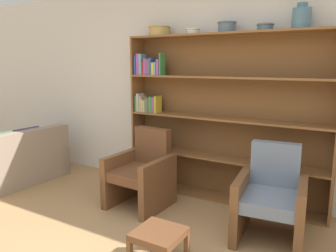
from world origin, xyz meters
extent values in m
cube|color=silver|center=(0.00, 2.45, 1.38)|extent=(12.00, 0.06, 2.75)
cube|color=brown|center=(-1.28, 2.26, 1.03)|extent=(0.02, 0.30, 2.06)
cube|color=brown|center=(-0.02, 2.26, 2.04)|extent=(2.50, 0.30, 0.03)
cube|color=brown|center=(-0.02, 2.26, 0.01)|extent=(2.50, 0.30, 0.03)
cube|color=brown|center=(-0.02, 2.41, 1.03)|extent=(2.50, 0.01, 2.06)
cube|color=#669EB2|center=(-1.23, 2.20, 0.13)|extent=(0.04, 0.14, 0.20)
cube|color=red|center=(-1.19, 2.23, 0.12)|extent=(0.03, 0.20, 0.20)
cube|color=white|center=(-1.15, 2.20, 0.15)|extent=(0.03, 0.13, 0.25)
cube|color=#7F6B4C|center=(-1.12, 2.23, 0.11)|extent=(0.03, 0.19, 0.17)
cube|color=orange|center=(-1.08, 2.20, 0.15)|extent=(0.03, 0.12, 0.25)
cube|color=#388C47|center=(-1.05, 2.22, 0.12)|extent=(0.03, 0.18, 0.19)
cube|color=red|center=(-1.02, 2.23, 0.16)|extent=(0.03, 0.18, 0.26)
cube|color=#7F6B4C|center=(-0.99, 2.22, 0.16)|extent=(0.02, 0.18, 0.28)
cube|color=brown|center=(-0.02, 2.26, 0.54)|extent=(2.50, 0.30, 0.02)
cube|color=black|center=(-1.23, 2.20, 0.63)|extent=(0.02, 0.12, 0.17)
cube|color=#334CB2|center=(-1.21, 2.21, 0.65)|extent=(0.03, 0.14, 0.21)
cube|color=#669EB2|center=(-1.18, 2.22, 0.64)|extent=(0.02, 0.17, 0.18)
cube|color=#4C756B|center=(-1.16, 2.23, 0.64)|extent=(0.02, 0.20, 0.18)
cube|color=#4C756B|center=(-1.13, 2.20, 0.64)|extent=(0.02, 0.14, 0.17)
cube|color=#669EB2|center=(-1.09, 2.22, 0.66)|extent=(0.04, 0.16, 0.22)
cube|color=black|center=(-1.04, 2.22, 0.68)|extent=(0.04, 0.18, 0.25)
cube|color=gold|center=(-1.00, 2.22, 0.67)|extent=(0.03, 0.17, 0.24)
cube|color=#4C756B|center=(-0.96, 2.22, 0.64)|extent=(0.03, 0.17, 0.17)
cube|color=white|center=(-0.93, 2.22, 0.64)|extent=(0.03, 0.18, 0.18)
cube|color=gold|center=(-0.89, 2.20, 0.66)|extent=(0.04, 0.13, 0.21)
cube|color=#7F6B4C|center=(-0.84, 2.21, 0.68)|extent=(0.03, 0.15, 0.25)
cube|color=#7F6B4C|center=(-0.80, 2.21, 0.65)|extent=(0.03, 0.16, 0.20)
cube|color=brown|center=(-0.02, 2.26, 1.04)|extent=(2.50, 0.30, 0.02)
cube|color=#388C47|center=(-1.24, 2.22, 1.16)|extent=(0.02, 0.17, 0.21)
cube|color=#B2A899|center=(-1.20, 2.21, 1.18)|extent=(0.04, 0.16, 0.25)
cube|color=#B2A899|center=(-1.16, 2.21, 1.16)|extent=(0.02, 0.15, 0.22)
cube|color=gold|center=(-1.13, 2.23, 1.14)|extent=(0.02, 0.19, 0.18)
cube|color=#B2A899|center=(-1.10, 2.21, 1.13)|extent=(0.03, 0.15, 0.16)
cube|color=#388C47|center=(-1.06, 2.22, 1.15)|extent=(0.03, 0.18, 0.19)
cube|color=red|center=(-1.04, 2.23, 1.15)|extent=(0.02, 0.19, 0.20)
cube|color=#388C47|center=(-1.00, 2.20, 1.16)|extent=(0.03, 0.14, 0.22)
cube|color=#388C47|center=(-0.98, 2.21, 1.16)|extent=(0.02, 0.15, 0.20)
cube|color=#994C99|center=(-0.95, 2.22, 1.16)|extent=(0.03, 0.18, 0.21)
cube|color=gold|center=(-0.92, 2.21, 1.17)|extent=(0.02, 0.16, 0.22)
cube|color=brown|center=(-0.02, 2.26, 1.54)|extent=(2.50, 0.30, 0.02)
cube|color=#334CB2|center=(-1.23, 2.20, 1.68)|extent=(0.02, 0.12, 0.25)
cube|color=#994C99|center=(-1.19, 2.20, 1.69)|extent=(0.04, 0.14, 0.28)
cube|color=#669EB2|center=(-1.15, 2.20, 1.69)|extent=(0.04, 0.14, 0.27)
cube|color=red|center=(-1.11, 2.23, 1.64)|extent=(0.02, 0.19, 0.17)
cube|color=#994C99|center=(-1.07, 2.21, 1.66)|extent=(0.04, 0.15, 0.21)
cube|color=#994C99|center=(-1.04, 2.23, 1.66)|extent=(0.02, 0.19, 0.21)
cube|color=#4C756B|center=(-1.01, 2.20, 1.66)|extent=(0.02, 0.14, 0.22)
cube|color=#334CB2|center=(-0.99, 2.20, 1.67)|extent=(0.02, 0.14, 0.22)
cube|color=gold|center=(-0.95, 2.23, 1.63)|extent=(0.04, 0.19, 0.16)
cube|color=#669EB2|center=(-0.92, 2.23, 1.64)|extent=(0.02, 0.20, 0.17)
cube|color=#994C99|center=(-0.88, 2.21, 1.66)|extent=(0.04, 0.16, 0.20)
cube|color=#388C47|center=(-0.84, 2.20, 1.69)|extent=(0.02, 0.13, 0.28)
cylinder|color=tan|center=(-0.92, 2.26, 2.11)|extent=(0.27, 0.27, 0.12)
torus|color=tan|center=(-0.92, 2.26, 2.17)|extent=(0.29, 0.29, 0.02)
cylinder|color=silver|center=(-0.44, 2.26, 2.09)|extent=(0.16, 0.16, 0.06)
torus|color=silver|center=(-0.44, 2.26, 2.12)|extent=(0.18, 0.18, 0.02)
cylinder|color=slate|center=(0.00, 2.26, 2.11)|extent=(0.20, 0.20, 0.12)
torus|color=slate|center=(0.00, 2.26, 2.17)|extent=(0.22, 0.22, 0.02)
cylinder|color=slate|center=(0.44, 2.26, 2.09)|extent=(0.17, 0.17, 0.07)
torus|color=slate|center=(0.44, 2.26, 2.12)|extent=(0.19, 0.19, 0.02)
cylinder|color=slate|center=(0.81, 2.26, 2.16)|extent=(0.19, 0.19, 0.21)
cylinder|color=slate|center=(0.81, 2.26, 2.29)|extent=(0.10, 0.10, 0.05)
cube|color=gray|center=(-2.91, 1.27, 0.22)|extent=(0.98, 1.55, 0.44)
cube|color=gray|center=(-2.55, 1.25, 0.61)|extent=(0.26, 1.52, 0.35)
cube|color=gray|center=(-2.87, 1.97, 0.30)|extent=(0.91, 0.17, 0.60)
cube|color=#4C6B4C|center=(-2.69, 1.05, 0.62)|extent=(0.19, 0.37, 0.37)
cube|color=#5B4C75|center=(-2.66, 1.46, 0.62)|extent=(0.19, 0.37, 0.37)
cube|color=brown|center=(-0.51, 1.26, 0.19)|extent=(0.07, 0.07, 0.38)
cube|color=brown|center=(-1.08, 1.28, 0.19)|extent=(0.07, 0.07, 0.38)
cube|color=brown|center=(-0.49, 1.86, 0.19)|extent=(0.07, 0.07, 0.38)
cube|color=brown|center=(-1.06, 1.89, 0.19)|extent=(0.07, 0.07, 0.38)
cube|color=brown|center=(-0.78, 1.57, 0.41)|extent=(0.51, 0.66, 0.12)
cube|color=brown|center=(-0.77, 1.85, 0.68)|extent=(0.49, 0.14, 0.48)
cube|color=brown|center=(-0.51, 1.56, 0.31)|extent=(0.11, 0.68, 0.62)
cube|color=brown|center=(-1.06, 1.59, 0.31)|extent=(0.11, 0.68, 0.62)
cube|color=brown|center=(1.07, 1.30, 0.19)|extent=(0.08, 0.08, 0.38)
cube|color=brown|center=(0.50, 1.24, 0.19)|extent=(0.08, 0.08, 0.38)
cube|color=brown|center=(1.00, 1.91, 0.19)|extent=(0.08, 0.08, 0.38)
cube|color=brown|center=(0.44, 1.84, 0.19)|extent=(0.08, 0.08, 0.38)
cube|color=slate|center=(0.75, 1.57, 0.41)|extent=(0.55, 0.69, 0.12)
cube|color=slate|center=(0.72, 1.85, 0.68)|extent=(0.49, 0.17, 0.48)
cube|color=brown|center=(1.03, 1.60, 0.31)|extent=(0.15, 0.68, 0.62)
cube|color=brown|center=(0.48, 1.54, 0.31)|extent=(0.15, 0.68, 0.62)
cube|color=brown|center=(-0.14, 0.87, 0.12)|extent=(0.04, 0.04, 0.25)
cube|color=brown|center=(0.22, 0.87, 0.12)|extent=(0.04, 0.04, 0.25)
cube|color=brown|center=(0.04, 0.69, 0.28)|extent=(0.40, 0.40, 0.06)
camera|label=1|loc=(1.40, -1.48, 1.70)|focal=35.00mm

